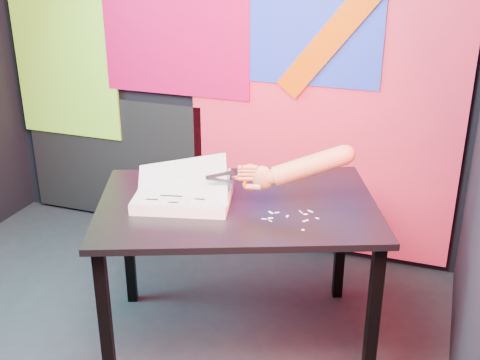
% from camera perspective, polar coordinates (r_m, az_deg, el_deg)
% --- Properties ---
extents(room, '(3.01, 3.01, 2.71)m').
position_cam_1_polar(room, '(2.34, -16.05, 8.32)').
color(room, black).
rests_on(room, ground).
extents(backdrop, '(2.88, 0.05, 2.08)m').
position_cam_1_polar(backdrop, '(3.66, -1.46, 7.85)').
color(backdrop, '#F1233E').
rests_on(backdrop, ground).
extents(work_table, '(1.48, 1.24, 0.75)m').
position_cam_1_polar(work_table, '(2.77, -0.25, -3.71)').
color(work_table, black).
rests_on(work_table, ground).
extents(printout_stack, '(0.50, 0.40, 0.22)m').
position_cam_1_polar(printout_stack, '(2.73, -5.42, -1.62)').
color(printout_stack, silver).
rests_on(printout_stack, work_table).
extents(scissors, '(0.22, 0.08, 0.13)m').
position_cam_1_polar(scissors, '(2.64, 0.61, 0.23)').
color(scissors, silver).
rests_on(scissors, printout_stack).
extents(hand_forearm, '(0.47, 0.21, 0.21)m').
position_cam_1_polar(hand_forearm, '(2.63, 5.88, 1.20)').
color(hand_forearm, '#A66A3B').
rests_on(hand_forearm, work_table).
extents(paper_clippings, '(0.23, 0.20, 0.00)m').
position_cam_1_polar(paper_clippings, '(2.61, 4.87, -3.44)').
color(paper_clippings, silver).
rests_on(paper_clippings, work_table).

